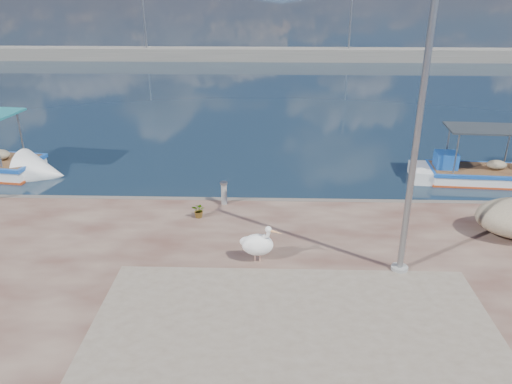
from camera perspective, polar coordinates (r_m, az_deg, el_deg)
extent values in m
plane|color=#162635|center=(13.27, -0.52, -11.73)|extent=(1400.00, 1400.00, 0.00)
cube|color=gray|center=(10.61, 4.51, -18.88)|extent=(9.00, 7.00, 0.01)
cube|color=gray|center=(51.34, 1.29, 15.45)|extent=(120.00, 2.20, 1.20)
cylinder|color=gray|center=(52.48, -12.65, 18.84)|extent=(0.16, 0.16, 7.00)
cylinder|color=gray|center=(51.54, 10.77, 18.91)|extent=(0.16, 0.16, 7.00)
cube|color=white|center=(22.21, 23.95, 1.36)|extent=(5.51, 2.16, 0.88)
cube|color=#194DA5|center=(22.08, 24.11, 2.31)|extent=(4.01, 2.10, 0.13)
cube|color=#A93914|center=(22.23, 23.93, 1.24)|extent=(4.00, 2.08, 0.11)
cube|color=#194DA5|center=(21.57, 20.88, 3.42)|extent=(0.90, 0.90, 0.65)
cube|color=#23282D|center=(21.59, 24.86, 6.57)|extent=(3.08, 1.89, 0.07)
cylinder|color=tan|center=(13.69, -0.10, -7.32)|extent=(0.04, 0.04, 0.28)
cylinder|color=tan|center=(13.64, 0.46, -7.43)|extent=(0.04, 0.04, 0.28)
ellipsoid|color=white|center=(13.48, 0.18, -6.05)|extent=(0.98, 0.78, 0.61)
cylinder|color=white|center=(13.26, 1.25, -5.11)|extent=(0.22, 0.17, 0.52)
sphere|color=white|center=(13.14, 1.42, -4.28)|extent=(0.17, 0.17, 0.17)
cone|color=#F9A660|center=(13.10, 2.25, -4.59)|extent=(0.42, 0.22, 0.13)
cylinder|color=gray|center=(12.47, 17.82, 5.32)|extent=(0.16, 0.16, 7.00)
cylinder|color=gray|center=(13.87, 16.08, -8.34)|extent=(0.44, 0.44, 0.10)
cylinder|color=gray|center=(16.93, -3.67, -0.18)|extent=(0.20, 0.20, 0.76)
cylinder|color=gray|center=(16.78, -3.71, 1.01)|extent=(0.26, 0.26, 0.07)
imported|color=#33722D|center=(16.11, -6.50, -2.10)|extent=(0.54, 0.50, 0.49)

